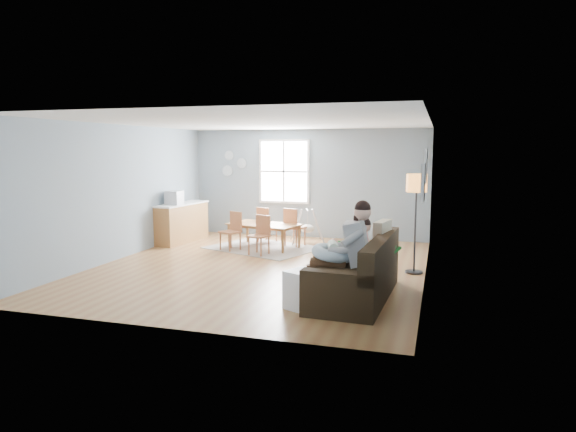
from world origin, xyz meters
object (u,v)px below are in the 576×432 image
(floor_lamp, at_px, (416,191))
(chair_se, at_px, (261,233))
(counter, at_px, (182,222))
(chair_ne, at_px, (293,225))
(monitor, at_px, (174,198))
(chair_sw, at_px, (233,229))
(chair_nw, at_px, (265,223))
(storage_cube, at_px, (305,290))
(father, at_px, (345,249))
(toddler, at_px, (357,243))
(baby_swing, at_px, (307,228))
(dining_table, at_px, (263,236))
(sofa, at_px, (359,276))

(floor_lamp, distance_m, chair_se, 3.43)
(floor_lamp, distance_m, counter, 5.82)
(chair_ne, bearing_deg, monitor, -169.49)
(monitor, bearing_deg, chair_sw, -9.55)
(chair_nw, bearing_deg, monitor, -157.86)
(storage_cube, xyz_separation_m, chair_se, (-1.84, 3.34, 0.19))
(chair_sw, xyz_separation_m, counter, (-1.55, 0.58, -0.00))
(father, xyz_separation_m, storage_cube, (-0.48, -0.42, -0.53))
(toddler, height_order, chair_ne, toddler)
(toddler, distance_m, chair_nw, 4.65)
(monitor, bearing_deg, chair_ne, 10.51)
(chair_se, bearing_deg, floor_lamp, -13.41)
(father, height_order, baby_swing, father)
(father, distance_m, monitor, 5.81)
(chair_sw, bearing_deg, father, -46.20)
(dining_table, bearing_deg, baby_swing, 63.81)
(toddler, height_order, dining_table, toddler)
(father, bearing_deg, counter, 140.69)
(floor_lamp, height_order, dining_table, floor_lamp)
(chair_se, bearing_deg, toddler, -44.58)
(storage_cube, height_order, dining_table, dining_table)
(father, distance_m, dining_table, 4.41)
(sofa, relative_size, chair_ne, 2.66)
(chair_se, bearing_deg, storage_cube, -61.11)
(floor_lamp, xyz_separation_m, dining_table, (-3.37, 1.44, -1.20))
(toddler, bearing_deg, counter, 145.50)
(father, height_order, monitor, father)
(toddler, relative_size, chair_nw, 1.13)
(father, bearing_deg, storage_cube, -139.10)
(sofa, bearing_deg, monitor, 146.76)
(floor_lamp, distance_m, monitor, 5.69)
(chair_sw, distance_m, baby_swing, 1.90)
(chair_sw, bearing_deg, chair_se, -20.78)
(sofa, xyz_separation_m, counter, (-4.79, 3.47, 0.14))
(chair_se, bearing_deg, dining_table, 104.68)
(dining_table, xyz_separation_m, chair_sw, (-0.58, -0.39, 0.20))
(dining_table, bearing_deg, chair_nw, 119.13)
(father, height_order, storage_cube, father)
(father, bearing_deg, floor_lamp, 68.01)
(storage_cube, relative_size, chair_se, 0.75)
(sofa, height_order, toddler, toddler)
(toddler, relative_size, dining_table, 0.61)
(chair_ne, bearing_deg, baby_swing, 70.18)
(chair_se, distance_m, counter, 2.46)
(sofa, distance_m, counter, 5.91)
(floor_lamp, distance_m, dining_table, 3.85)
(toddler, xyz_separation_m, baby_swing, (-1.81, 3.98, -0.43))
(chair_sw, height_order, chair_nw, chair_nw)
(chair_ne, height_order, monitor, monitor)
(chair_ne, bearing_deg, counter, -175.99)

